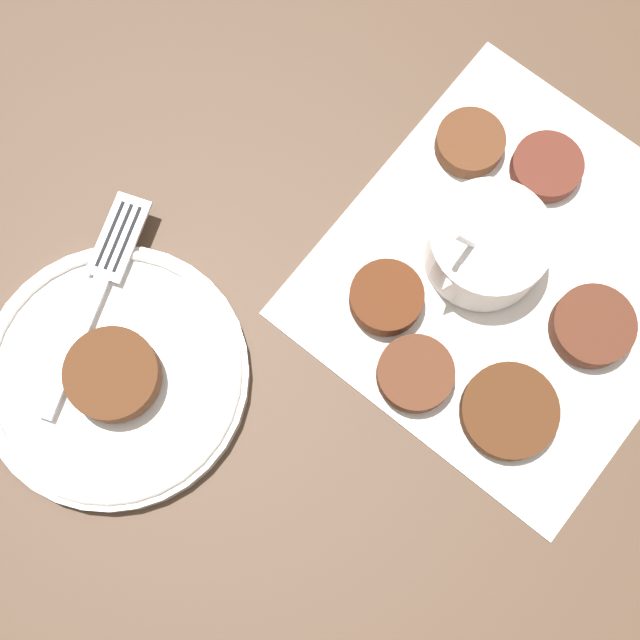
{
  "coord_description": "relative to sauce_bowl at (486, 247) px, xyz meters",
  "views": [
    {
      "loc": [
        0.29,
        0.04,
        0.69
      ],
      "look_at": [
        0.17,
        -0.07,
        0.02
      ],
      "focal_mm": 50.0,
      "sensor_mm": 36.0,
      "label": 1
    }
  ],
  "objects": [
    {
      "name": "ground_plane",
      "position": [
        -0.04,
        0.02,
        -0.03
      ],
      "size": [
        4.0,
        4.0,
        0.0
      ],
      "primitive_type": "plane",
      "color": "#4C3828"
    },
    {
      "name": "napkin",
      "position": [
        -0.01,
        0.03,
        -0.02
      ],
      "size": [
        0.33,
        0.31,
        0.0
      ],
      "color": "silver",
      "rests_on": "ground_plane"
    },
    {
      "name": "sauce_bowl",
      "position": [
        0.0,
        0.0,
        0.0
      ],
      "size": [
        0.1,
        0.1,
        0.1
      ],
      "color": "white",
      "rests_on": "napkin"
    },
    {
      "name": "fritter_on_plate",
      "position": [
        0.27,
        -0.14,
        0.01
      ],
      "size": [
        0.07,
        0.07,
        0.02
      ],
      "color": "#512D19",
      "rests_on": "serving_plate"
    },
    {
      "name": "serving_plate",
      "position": [
        0.27,
        -0.14,
        -0.02
      ],
      "size": [
        0.21,
        0.21,
        0.02
      ],
      "color": "white",
      "rests_on": "ground_plane"
    },
    {
      "name": "fritter_4",
      "position": [
        -0.06,
        -0.07,
        -0.01
      ],
      "size": [
        0.06,
        0.06,
        0.02
      ],
      "color": "#57311D",
      "rests_on": "napkin"
    },
    {
      "name": "fritter_3",
      "position": [
        -0.01,
        0.1,
        -0.01
      ],
      "size": [
        0.06,
        0.06,
        0.02
      ],
      "color": "#50291B",
      "rests_on": "napkin"
    },
    {
      "name": "fritter_0",
      "position": [
        0.08,
        -0.03,
        -0.01
      ],
      "size": [
        0.06,
        0.06,
        0.02
      ],
      "color": "#522815",
      "rests_on": "napkin"
    },
    {
      "name": "fritter_1",
      "position": [
        0.08,
        0.1,
        -0.01
      ],
      "size": [
        0.08,
        0.08,
        0.02
      ],
      "color": "#4B2915",
      "rests_on": "napkin"
    },
    {
      "name": "fork",
      "position": [
        0.23,
        -0.2,
        -0.0
      ],
      "size": [
        0.18,
        0.1,
        0.0
      ],
      "color": "silver",
      "rests_on": "serving_plate"
    },
    {
      "name": "fritter_2",
      "position": [
        -0.09,
        -0.01,
        -0.01
      ],
      "size": [
        0.06,
        0.06,
        0.02
      ],
      "color": "#57281E",
      "rests_on": "napkin"
    },
    {
      "name": "fritter_5",
      "position": [
        0.11,
        0.03,
        -0.01
      ],
      "size": [
        0.06,
        0.06,
        0.02
      ],
      "color": "#562F1E",
      "rests_on": "napkin"
    }
  ]
}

